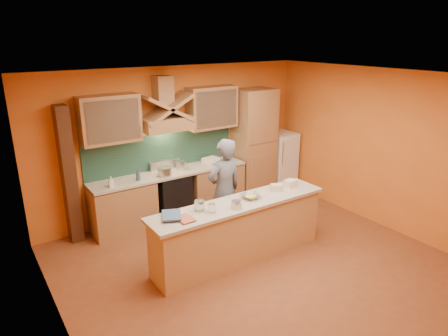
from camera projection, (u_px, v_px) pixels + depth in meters
floor at (256, 264)px, 6.09m from camera, size 5.50×5.00×0.01m
ceiling at (261, 77)px, 5.20m from camera, size 5.50×5.00×0.01m
wall_back at (176, 141)px, 7.61m from camera, size 5.50×0.02×2.80m
wall_front at (428, 255)px, 3.68m from camera, size 5.50×0.02×2.80m
wall_left at (53, 228)px, 4.19m from camera, size 0.02×5.00×2.80m
wall_right at (379, 149)px, 7.10m from camera, size 0.02×5.00×2.80m
base_cabinet_left at (123, 208)px, 7.02m from camera, size 1.10×0.60×0.86m
base_cabinet_right at (214, 186)px, 8.03m from camera, size 1.10×0.60×0.86m
counter_top at (170, 173)px, 7.37m from camera, size 3.00×0.62×0.04m
stove at (171, 195)px, 7.52m from camera, size 0.60×0.58×0.90m
backsplash at (163, 151)px, 7.49m from camera, size 3.00×0.03×0.70m
range_hood at (167, 124)px, 7.12m from camera, size 0.92×0.50×0.24m
hood_chimney at (163, 90)px, 7.01m from camera, size 0.30×0.30×0.50m
upper_cabinet_left at (110, 119)px, 6.59m from camera, size 1.00×0.35×0.80m
upper_cabinet_right at (212, 107)px, 7.65m from camera, size 1.00×0.35×0.80m
pantry_column at (254, 144)px, 8.33m from camera, size 0.80×0.60×2.30m
fridge at (280, 161)px, 8.88m from camera, size 0.58×0.60×1.30m
trim_column_left at (69, 176)px, 6.48m from camera, size 0.20×0.30×2.30m
island_body at (239, 232)px, 6.13m from camera, size 2.80×0.55×0.88m
island_top at (240, 204)px, 5.98m from camera, size 2.90×0.62×0.05m
person at (224, 190)px, 6.61m from camera, size 0.66×0.45×1.76m
pot_large at (165, 172)px, 7.16m from camera, size 0.30×0.30×0.16m
pot_small at (181, 166)px, 7.49m from camera, size 0.24×0.24×0.15m
soap_bottle_a at (111, 182)px, 6.60m from camera, size 0.09×0.09×0.18m
soap_bottle_b at (138, 175)px, 6.91m from camera, size 0.11×0.11×0.21m
bowl_back at (217, 163)px, 7.79m from camera, size 0.24×0.24×0.06m
dish_rack at (211, 160)px, 7.86m from camera, size 0.33×0.28×0.11m
book_lower at (179, 221)px, 5.34m from camera, size 0.22×0.29×0.03m
book_upper at (162, 216)px, 5.44m from camera, size 0.38×0.43×0.03m
jar_large at (199, 206)px, 5.66m from camera, size 0.16×0.16×0.15m
jar_small at (212, 208)px, 5.60m from camera, size 0.12×0.12×0.13m
kitchen_scale at (236, 205)px, 5.74m from camera, size 0.15×0.15×0.10m
mixing_bowl at (251, 196)px, 6.10m from camera, size 0.28×0.28×0.07m
cloth at (257, 196)px, 6.19m from camera, size 0.28×0.24×0.02m
grocery_bag_a at (290, 183)px, 6.56m from camera, size 0.20×0.17×0.12m
grocery_bag_b at (277, 187)px, 6.40m from camera, size 0.21×0.19×0.10m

